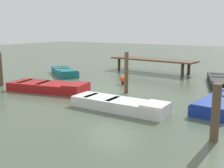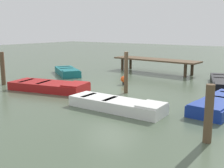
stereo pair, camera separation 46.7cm
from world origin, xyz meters
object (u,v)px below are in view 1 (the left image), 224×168
at_px(rowboat_teal, 65,72).
at_px(rowboat_red, 49,86).
at_px(mooring_piling_far_right, 126,73).
at_px(rowboat_black, 220,81).
at_px(mooring_piling_far_left, 216,113).
at_px(rowboat_blue, 222,103).
at_px(marker_buoy, 123,79).
at_px(dock_segment, 152,60).
at_px(mooring_piling_near_right, 0,69).
at_px(rowboat_white, 120,104).

bearing_deg(rowboat_teal, rowboat_red, -21.86).
xyz_separation_m(rowboat_teal, mooring_piling_far_right, (6.14, -2.33, 0.77)).
bearing_deg(rowboat_black, mooring_piling_far_left, -6.81).
relative_size(rowboat_teal, mooring_piling_far_left, 2.05).
xyz_separation_m(rowboat_blue, marker_buoy, (-5.66, 1.89, 0.07)).
height_order(rowboat_red, mooring_piling_far_left, mooring_piling_far_left).
height_order(dock_segment, rowboat_black, dock_segment).
xyz_separation_m(mooring_piling_far_left, marker_buoy, (-6.20, 5.42, -0.52)).
bearing_deg(mooring_piling_far_right, rowboat_black, 52.58).
relative_size(rowboat_red, mooring_piling_near_right, 2.32).
height_order(dock_segment, mooring_piling_far_right, mooring_piling_far_right).
xyz_separation_m(rowboat_black, mooring_piling_far_left, (1.63, -8.07, 0.59)).
bearing_deg(dock_segment, rowboat_black, -20.10).
height_order(dock_segment, rowboat_red, dock_segment).
xyz_separation_m(dock_segment, rowboat_teal, (-4.36, -4.30, -0.62)).
distance_m(rowboat_white, rowboat_teal, 8.87).
distance_m(dock_segment, mooring_piling_far_left, 12.35).
bearing_deg(rowboat_white, mooring_piling_far_left, -18.00).
bearing_deg(mooring_piling_near_right, rowboat_teal, 84.11).
distance_m(rowboat_red, mooring_piling_near_right, 3.25).
distance_m(rowboat_white, marker_buoy, 4.95).
distance_m(rowboat_red, rowboat_blue, 8.04).
xyz_separation_m(rowboat_blue, mooring_piling_near_right, (-11.03, -1.99, 0.68)).
bearing_deg(rowboat_blue, rowboat_white, -48.70).
xyz_separation_m(mooring_piling_far_left, mooring_piling_near_right, (-11.57, 1.54, 0.10)).
xyz_separation_m(dock_segment, rowboat_red, (-1.68, -8.32, -0.62)).
distance_m(dock_segment, rowboat_teal, 6.15).
bearing_deg(mooring_piling_near_right, rowboat_black, 33.31).
distance_m(rowboat_black, mooring_piling_near_right, 11.91).
bearing_deg(mooring_piling_far_left, mooring_piling_far_right, 143.31).
bearing_deg(marker_buoy, rowboat_red, -123.37).
xyz_separation_m(mooring_piling_near_right, marker_buoy, (5.38, 3.88, -0.62)).
bearing_deg(rowboat_black, rowboat_red, -66.61).
xyz_separation_m(rowboat_blue, mooring_piling_far_right, (-4.43, 0.18, 0.77)).
relative_size(rowboat_white, rowboat_red, 0.92).
bearing_deg(mooring_piling_near_right, rowboat_white, -3.04).
bearing_deg(mooring_piling_near_right, rowboat_blue, 10.20).
height_order(rowboat_white, rowboat_blue, same).
height_order(dock_segment, mooring_piling_near_right, mooring_piling_near_right).
bearing_deg(mooring_piling_far_right, rowboat_teal, 159.22).
xyz_separation_m(rowboat_teal, rowboat_blue, (10.57, -2.51, -0.00)).
height_order(rowboat_teal, marker_buoy, marker_buoy).
relative_size(rowboat_red, mooring_piling_far_left, 2.60).
xyz_separation_m(rowboat_red, rowboat_blue, (7.90, 1.50, 0.00)).
bearing_deg(mooring_piling_far_left, rowboat_teal, 151.49).
height_order(rowboat_black, rowboat_blue, same).
relative_size(rowboat_red, rowboat_blue, 1.10).
distance_m(mooring_piling_near_right, mooring_piling_far_right, 6.95).
bearing_deg(dock_segment, rowboat_teal, -131.57).
bearing_deg(rowboat_teal, rowboat_black, 46.60).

